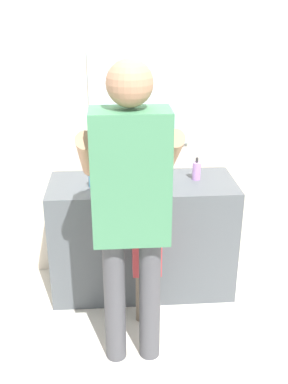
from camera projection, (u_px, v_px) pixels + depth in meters
The scene contains 9 objects.
ground_plane at pixel (146, 309), 3.26m from camera, with size 14.00×14.00×0.00m, color silver.
back_wall at pixel (139, 105), 3.30m from camera, with size 4.40×0.10×2.70m.
vanity_cabinet at pixel (143, 236), 3.37m from camera, with size 1.33×0.54×0.86m, color #4C5156.
sink_basin at pixel (143, 176), 3.16m from camera, with size 0.34×0.34×0.11m.
faucet at pixel (141, 163), 3.34m from camera, with size 0.18×0.14×0.18m.
toothbrush_cup at pixel (94, 179), 3.11m from camera, with size 0.07×0.07×0.21m.
soap_bottle at pixel (197, 171), 3.23m from camera, with size 0.06×0.06×0.17m.
child_toddler at pixel (147, 258), 2.98m from camera, with size 0.25×0.25×0.82m.
adult_parent at pixel (131, 196), 2.44m from camera, with size 0.56×0.58×1.80m.
Camera 1 is at (-0.21, -2.66, 2.06)m, focal length 42.25 mm.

